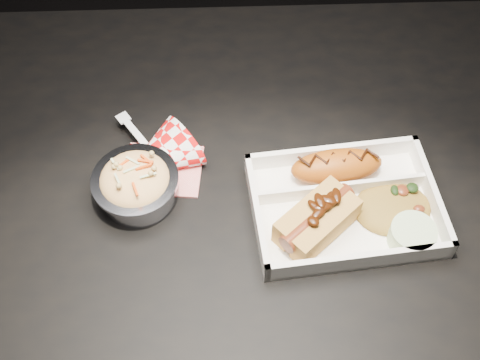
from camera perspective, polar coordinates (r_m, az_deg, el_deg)
name	(u,v)px	position (r m, az deg, el deg)	size (l,w,h in m)	color
dining_table	(243,226)	(0.93, 0.27, -4.37)	(1.20, 0.80, 0.75)	black
food_tray	(344,207)	(0.84, 9.80, -2.55)	(0.27, 0.20, 0.04)	white
fried_pastry	(336,166)	(0.85, 9.13, 1.30)	(0.13, 0.05, 0.05)	#AE5311
hotdog	(317,219)	(0.80, 7.34, -3.70)	(0.12, 0.12, 0.06)	#C08C41
fried_rice_mound	(394,204)	(0.84, 14.39, -2.20)	(0.11, 0.09, 0.03)	olive
cupcake_liner	(412,235)	(0.82, 15.98, -5.08)	(0.06, 0.06, 0.03)	beige
foil_coleslaw_cup	(136,183)	(0.83, -9.86, -0.31)	(0.12, 0.12, 0.07)	silver
napkin_fork	(156,158)	(0.87, -8.00, 2.05)	(0.15, 0.16, 0.10)	red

